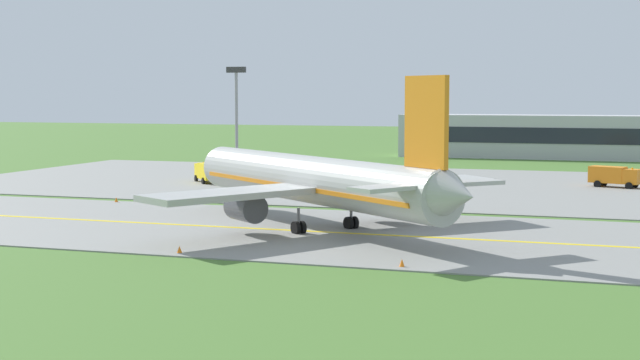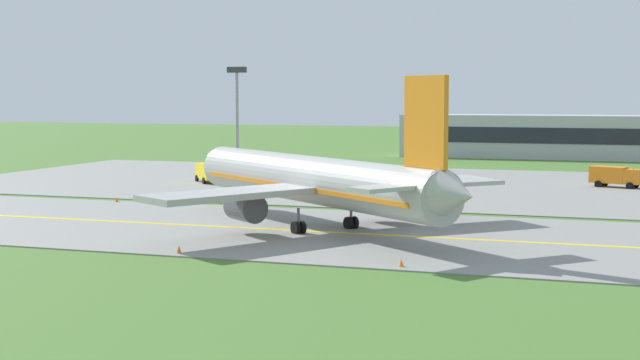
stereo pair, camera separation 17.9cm
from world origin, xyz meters
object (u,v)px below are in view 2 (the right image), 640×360
Objects in this scene: airplane_lead at (315,181)px; apron_light_mast at (237,112)px; service_truck_fuel at (310,167)px; service_truck_baggage at (209,171)px; service_truck_catering at (615,176)px.

airplane_lead is 36.06m from apron_light_mast.
airplane_lead is 5.27× the size of service_truck_fuel.
service_truck_fuel is at bearing 47.80° from service_truck_baggage.
service_truck_fuel is at bearing 109.94° from airplane_lead.
service_truck_fuel reaches higher than service_truck_catering.
service_truck_fuel reaches higher than service_truck_baggage.
service_truck_fuel is at bearing 76.51° from apron_light_mast.
service_truck_fuel is 0.99× the size of service_truck_catering.
apron_light_mast is (-20.16, 29.44, 5.19)m from airplane_lead.
service_truck_baggage is 0.40× the size of apron_light_mast.
apron_light_mast is at bearing -160.86° from service_truck_catering.
apron_light_mast reaches higher than service_truck_catering.
service_truck_baggage and service_truck_catering have the same top height.
service_truck_baggage is at bearing -168.24° from service_truck_catering.
airplane_lead reaches higher than service_truck_fuel.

